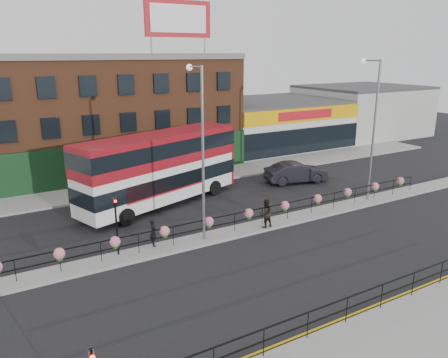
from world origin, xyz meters
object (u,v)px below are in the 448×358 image
pedestrian_a (153,232)px  lamp_column_east (372,118)px  lamp_column_west (201,140)px  car (296,172)px  double_decker_bus (160,162)px  pedestrian_b (265,213)px

pedestrian_a → lamp_column_east: (16.50, -0.04, 5.08)m
lamp_column_west → lamp_column_east: lamp_column_east is taller
pedestrian_a → lamp_column_east: bearing=-77.9°
car → pedestrian_a: 16.17m
double_decker_bus → lamp_column_east: size_ratio=1.30×
car → pedestrian_b: pedestrian_b is taller
car → lamp_column_west: 14.71m
car → lamp_column_east: lamp_column_east is taller
pedestrian_a → pedestrian_b: size_ratio=0.90×
double_decker_bus → pedestrian_b: (3.71, -7.51, -2.09)m
lamp_column_east → car: bearing=103.8°
pedestrian_b → lamp_column_east: (9.58, 0.86, 4.99)m
pedestrian_b → lamp_column_east: lamp_column_east is taller
double_decker_bus → lamp_column_west: bearing=-93.3°
car → lamp_column_west: bearing=132.0°
double_decker_bus → car: bearing=-2.6°
pedestrian_b → lamp_column_east: 10.84m
car → pedestrian_b: 10.67m
pedestrian_a → car: bearing=-55.8°
pedestrian_a → lamp_column_west: (2.79, -0.43, 4.96)m
car → pedestrian_a: (-14.99, -6.06, 0.09)m
car → pedestrian_b: size_ratio=3.09×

